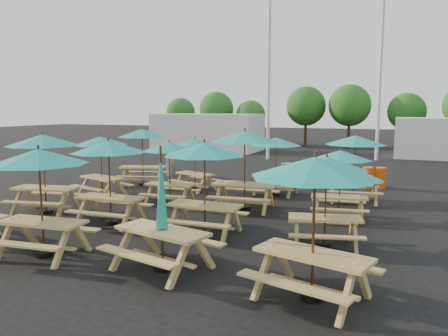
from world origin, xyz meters
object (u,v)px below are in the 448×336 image
at_px(picnic_unit_6, 169,150).
at_px(picnic_unit_4, 39,163).
at_px(picnic_unit_2, 101,144).
at_px(waste_bin_5, 379,178).
at_px(picnic_unit_10, 245,141).
at_px(waste_bin_0, 172,167).
at_px(picnic_unit_12, 315,176).
at_px(waste_bin_1, 174,167).
at_px(picnic_unit_3, 142,136).
at_px(picnic_unit_14, 341,159).
at_px(picnic_unit_8, 162,220).
at_px(picnic_unit_7, 195,146).
at_px(picnic_unit_1, 43,145).
at_px(picnic_unit_5, 109,152).
at_px(waste_bin_4, 369,178).
at_px(waste_bin_3, 326,174).
at_px(picnic_unit_9, 204,155).
at_px(picnic_unit_13, 327,169).
at_px(picnic_unit_15, 355,144).
at_px(picnic_unit_11, 276,145).

bearing_deg(picnic_unit_6, picnic_unit_4, -92.87).
distance_m(picnic_unit_2, waste_bin_5, 10.98).
distance_m(picnic_unit_10, waste_bin_0, 8.13).
bearing_deg(picnic_unit_12, waste_bin_1, 143.26).
relative_size(picnic_unit_3, picnic_unit_4, 1.10).
bearing_deg(picnic_unit_4, picnic_unit_3, 103.20).
xyz_separation_m(picnic_unit_2, picnic_unit_14, (8.42, -0.03, -0.17)).
bearing_deg(picnic_unit_12, picnic_unit_2, 161.92).
bearing_deg(picnic_unit_4, picnic_unit_8, -0.12).
bearing_deg(picnic_unit_7, waste_bin_0, 149.62).
bearing_deg(picnic_unit_1, picnic_unit_5, -18.01).
bearing_deg(waste_bin_4, waste_bin_3, 169.77).
height_order(picnic_unit_9, waste_bin_5, picnic_unit_9).
distance_m(picnic_unit_6, waste_bin_4, 8.43).
relative_size(picnic_unit_12, picnic_unit_13, 1.17).
height_order(picnic_unit_9, waste_bin_3, picnic_unit_9).
bearing_deg(waste_bin_3, waste_bin_1, -175.93).
distance_m(picnic_unit_15, waste_bin_5, 3.56).
distance_m(picnic_unit_1, waste_bin_3, 11.33).
bearing_deg(picnic_unit_3, picnic_unit_10, -43.65).
bearing_deg(picnic_unit_13, waste_bin_3, 84.88).
relative_size(picnic_unit_6, picnic_unit_14, 1.04).
distance_m(picnic_unit_13, waste_bin_3, 8.93).
distance_m(picnic_unit_5, picnic_unit_12, 6.71).
height_order(picnic_unit_8, waste_bin_1, picnic_unit_8).
bearing_deg(picnic_unit_6, picnic_unit_1, -141.47).
bearing_deg(waste_bin_0, picnic_unit_9, -56.59).
bearing_deg(picnic_unit_3, waste_bin_5, -0.12).
relative_size(picnic_unit_3, waste_bin_5, 3.09).
bearing_deg(picnic_unit_3, picnic_unit_12, -62.07).
distance_m(picnic_unit_12, picnic_unit_14, 5.79).
height_order(picnic_unit_2, picnic_unit_13, picnic_unit_2).
height_order(picnic_unit_13, waste_bin_0, picnic_unit_13).
relative_size(picnic_unit_3, waste_bin_1, 3.09).
bearing_deg(picnic_unit_15, picnic_unit_14, -101.55).
bearing_deg(picnic_unit_14, picnic_unit_7, 148.31).
relative_size(picnic_unit_6, picnic_unit_7, 0.94).
bearing_deg(picnic_unit_4, waste_bin_1, 98.76).
xyz_separation_m(picnic_unit_3, picnic_unit_6, (2.88, -2.87, -0.23)).
xyz_separation_m(waste_bin_0, waste_bin_1, (0.26, -0.21, 0.00)).
distance_m(picnic_unit_9, waste_bin_3, 9.17).
relative_size(picnic_unit_11, picnic_unit_13, 0.96).
bearing_deg(picnic_unit_2, picnic_unit_10, 17.22).
bearing_deg(picnic_unit_4, picnic_unit_14, 40.69).
bearing_deg(picnic_unit_9, picnic_unit_11, 86.91).
bearing_deg(waste_bin_5, picnic_unit_15, -102.74).
bearing_deg(picnic_unit_7, picnic_unit_9, -43.80).
height_order(picnic_unit_6, picnic_unit_10, picnic_unit_10).
height_order(picnic_unit_5, waste_bin_5, picnic_unit_5).
height_order(picnic_unit_2, picnic_unit_10, picnic_unit_10).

